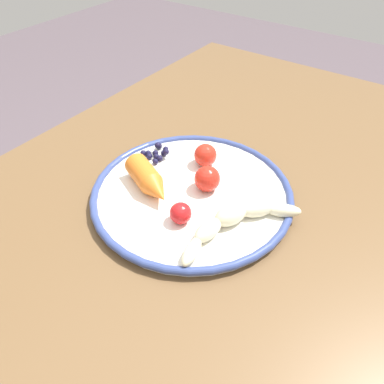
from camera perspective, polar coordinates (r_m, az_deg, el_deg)
ground_plane at (r=1.20m, az=2.48°, el=-26.17°), size 6.00×6.00×0.00m
dining_table at (r=0.67m, az=3.98°, el=-5.71°), size 1.14×0.77×0.70m
plate at (r=0.60m, az=0.00°, el=-0.21°), size 0.32×0.32×0.02m
banana at (r=0.54m, az=6.45°, el=-4.34°), size 0.19×0.11×0.03m
carrot_orange at (r=0.59m, az=-6.55°, el=1.74°), size 0.08×0.11×0.04m
blueberry_pile at (r=0.67m, az=-5.38°, el=5.99°), size 0.05×0.05×0.02m
tomato_near at (r=0.59m, az=2.33°, el=2.03°), size 0.04×0.04×0.04m
tomato_mid at (r=0.64m, az=2.05°, el=5.63°), size 0.04×0.04×0.04m
tomato_far at (r=0.54m, az=-1.74°, el=-3.25°), size 0.03×0.03×0.03m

